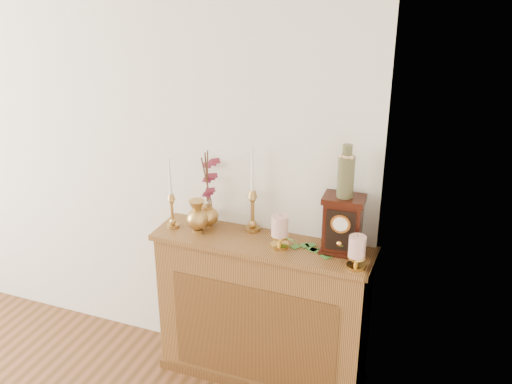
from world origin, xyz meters
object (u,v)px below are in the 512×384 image
at_px(candlestick_center, 253,204).
at_px(ceramic_vase, 346,174).
at_px(bud_vase, 197,217).
at_px(mantel_clock, 342,225).
at_px(candlestick_left, 172,205).
at_px(ginger_jar, 210,189).

bearing_deg(candlestick_center, ceramic_vase, -6.09).
distance_m(bud_vase, mantel_clock, 0.81).
bearing_deg(candlestick_left, ginger_jar, 33.91).
distance_m(ginger_jar, mantel_clock, 0.79).
distance_m(mantel_clock, ceramic_vase, 0.29).
relative_size(candlestick_center, ginger_jar, 1.06).
relative_size(candlestick_left, ceramic_vase, 1.54).
relative_size(mantel_clock, ceramic_vase, 1.15).
distance_m(bud_vase, ceramic_vase, 0.88).
xyz_separation_m(candlestick_center, ginger_jar, (-0.26, -0.00, 0.05)).
distance_m(candlestick_center, ginger_jar, 0.26).
bearing_deg(candlestick_center, candlestick_left, -164.11).
xyz_separation_m(bud_vase, mantel_clock, (0.81, 0.07, 0.06)).
height_order(mantel_clock, ceramic_vase, ceramic_vase).
relative_size(candlestick_left, mantel_clock, 1.33).
bearing_deg(candlestick_left, bud_vase, -2.67).
height_order(candlestick_left, candlestick_center, candlestick_center).
height_order(bud_vase, mantel_clock, mantel_clock).
distance_m(candlestick_left, bud_vase, 0.17).
relative_size(candlestick_left, candlestick_center, 0.84).
bearing_deg(mantel_clock, ginger_jar, 172.83).
relative_size(candlestick_left, ginger_jar, 0.89).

